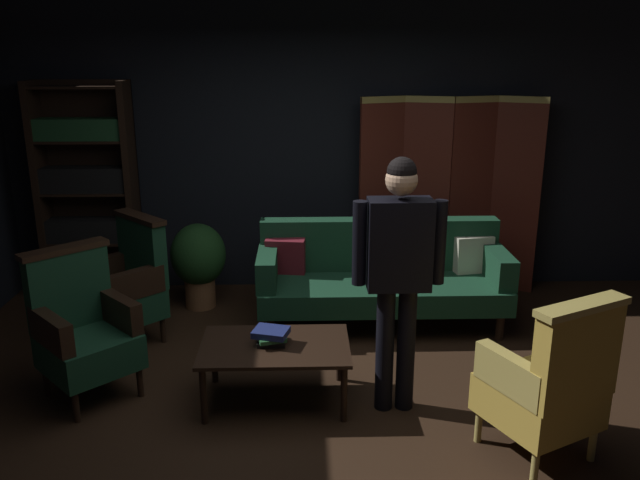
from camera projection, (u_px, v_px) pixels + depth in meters
ground_plane at (323, 410)px, 4.33m from camera, size 10.00×10.00×0.00m
back_wall at (315, 147)px, 6.27m from camera, size 7.20×0.10×2.80m
folding_screen at (448, 193)px, 6.22m from camera, size 1.74×0.25×1.90m
bookshelf at (87, 187)px, 6.06m from camera, size 0.90×0.32×2.05m
velvet_couch at (381, 273)px, 5.60m from camera, size 2.12×0.78×0.88m
coffee_table at (275, 351)px, 4.34m from camera, size 1.00×0.64×0.42m
armchair_gilt_accent at (549, 383)px, 3.69m from camera, size 0.78×0.77×1.04m
armchair_wing_left at (127, 284)px, 5.22m from camera, size 0.82×0.82×1.04m
armchair_wing_right at (83, 328)px, 4.41m from camera, size 0.82×0.82×1.04m
standing_figure at (398, 263)px, 4.07m from camera, size 0.59×0.23×1.70m
potted_plant at (199, 260)px, 5.93m from camera, size 0.50×0.50×0.80m
book_black_cloth at (271, 341)px, 4.33m from camera, size 0.19×0.15×0.04m
book_green_cloth at (271, 337)px, 4.32m from camera, size 0.22×0.22×0.03m
book_navy_cloth at (271, 332)px, 4.31m from camera, size 0.27×0.24×0.04m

